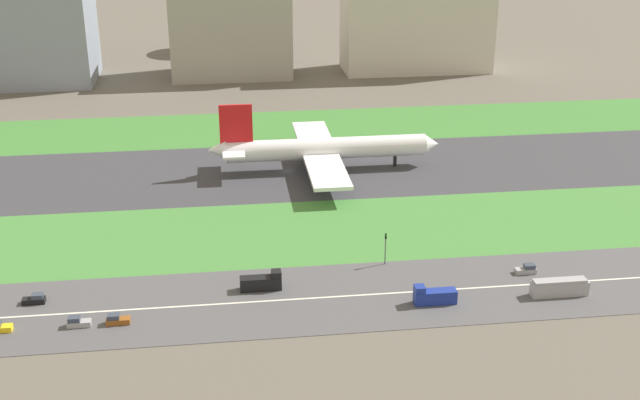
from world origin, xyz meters
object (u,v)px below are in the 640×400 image
terminal_building (28,35)px  truck_1 (434,296)px  car_3 (117,320)px  truck_0 (262,282)px  fuel_tank_west (201,38)px  office_tower (417,14)px  airliner (321,149)px  car_0 (526,270)px  hangar_building (230,31)px  car_5 (78,322)px  traffic_light (385,246)px  bus_0 (559,287)px  car_4 (35,299)px

terminal_building → truck_1: bearing=-59.8°
car_3 → truck_0: bearing=-160.4°
car_3 → fuel_tank_west: (14.97, 237.00, 5.20)m
car_3 → office_tower: bearing=-118.1°
airliner → truck_1: size_ratio=7.74×
car_0 → hangar_building: 191.36m
truck_0 → car_0: (55.92, 0.00, -0.75)m
car_0 → car_5: size_ratio=1.00×
airliner → terminal_building: size_ratio=1.34×
truck_1 → traffic_light: size_ratio=1.17×
traffic_light → hangar_building: 176.73m
airliner → car_3: bearing=-122.0°
bus_0 → hangar_building: (-59.70, 192.00, 16.09)m
fuel_tank_west → office_tower: bearing=-27.1°
car_0 → truck_0: bearing=-180.0°
bus_0 → office_tower: 193.76m
car_4 → hangar_building: size_ratio=0.09×
car_5 → terminal_building: terminal_building is taller
car_4 → car_3: size_ratio=1.00×
terminal_building → hangar_building: 77.76m
truck_1 → car_3: (-61.19, 0.00, -0.75)m
car_0 → terminal_building: 226.88m
car_5 → truck_1: bearing=180.0°
car_4 → hangar_building: bearing=76.4°
fuel_tank_west → truck_0: bearing=-86.7°
traffic_light → office_tower: (47.66, 174.01, 18.33)m
car_3 → terminal_building: size_ratio=0.09×
car_3 → terminal_building: terminal_building is taller
airliner → bus_0: airliner is taller
traffic_light → truck_0: bearing=-163.5°
office_tower → car_3: bearing=-118.1°
truck_0 → traffic_light: traffic_light is taller
airliner → truck_0: 71.25m
terminal_building → fuel_tank_west: (65.43, 45.00, -11.86)m
car_0 → fuel_tank_west: bearing=106.9°
car_5 → office_tower: size_ratio=0.07×
truck_0 → traffic_light: bearing=16.5°
truck_1 → car_5: (-68.38, 0.00, -0.75)m
bus_0 → fuel_tank_west: fuel_tank_west is taller
car_4 → bus_0: 104.32m
terminal_building → truck_0: bearing=-66.7°
hangar_building → fuel_tank_west: 48.12m
airliner → bus_0: size_ratio=5.60×
truck_1 → car_5: 68.39m
car_5 → car_3: size_ratio=1.00×
traffic_light → airliner: bearing=96.0°
fuel_tank_west → car_0: bearing=-73.1°
car_4 → car_5: same height
airliner → terminal_building: bearing=131.0°
car_0 → office_tower: (18.80, 182.00, 21.70)m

